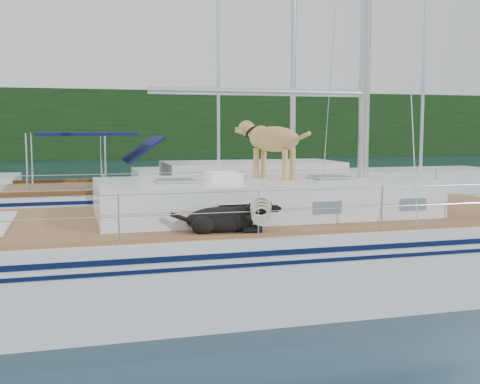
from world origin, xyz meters
name	(u,v)px	position (x,y,z in m)	size (l,w,h in m)	color
ground	(213,293)	(0.00, 0.00, 0.00)	(120.00, 120.00, 0.00)	black
tree_line	(95,125)	(0.00, 45.00, 3.00)	(90.00, 3.00, 6.00)	black
shore_bank	(95,152)	(0.00, 46.20, 0.60)	(92.00, 1.00, 1.20)	#595147
main_sailboat	(219,251)	(0.10, 0.00, 0.68)	(12.00, 3.80, 14.01)	white
neighbor_sailboat	(213,202)	(1.57, 6.68, 0.63)	(11.00, 3.50, 13.30)	white
bg_boat_center	(219,179)	(4.00, 16.00, 0.45)	(7.20, 3.00, 11.65)	white
bg_boat_east	(420,181)	(12.00, 13.00, 0.46)	(6.40, 3.00, 11.65)	white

